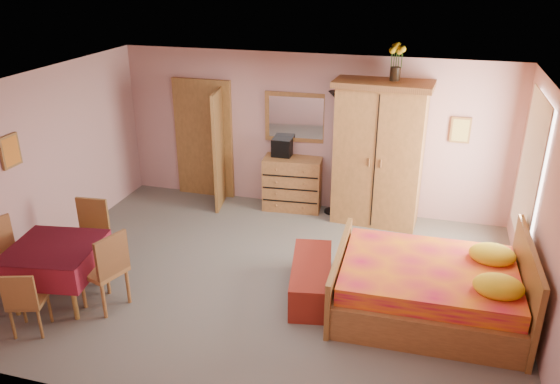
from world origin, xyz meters
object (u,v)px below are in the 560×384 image
(stereo, at_px, (282,147))
(dining_table, at_px, (58,273))
(sunflower_vase, at_px, (396,62))
(chair_west, at_px, (7,260))
(floor_lamp, at_px, (334,155))
(wall_mirror, at_px, (296,117))
(chair_south, at_px, (28,300))
(chair_east, at_px, (103,269))
(wardrobe, at_px, (379,154))
(chest_of_drawers, at_px, (293,183))
(chair_north, at_px, (88,237))
(bed, at_px, (429,274))
(bench, at_px, (311,279))

(stereo, bearing_deg, dining_table, -118.37)
(sunflower_vase, height_order, chair_west, sunflower_vase)
(floor_lamp, distance_m, sunflower_vase, 1.76)
(wall_mirror, bearing_deg, floor_lamp, -19.32)
(chair_south, relative_size, chair_east, 0.81)
(wardrobe, bearing_deg, chair_east, -127.49)
(sunflower_vase, bearing_deg, chair_south, -131.56)
(chest_of_drawers, height_order, wardrobe, wardrobe)
(chest_of_drawers, height_order, sunflower_vase, sunflower_vase)
(chair_south, distance_m, chair_north, 1.38)
(wardrobe, xyz_separation_m, sunflower_vase, (0.15, 0.05, 1.42))
(sunflower_vase, bearing_deg, chair_east, -132.05)
(stereo, distance_m, chair_north, 3.43)
(stereo, height_order, bed, stereo)
(chair_west, bearing_deg, sunflower_vase, 151.04)
(chair_west, distance_m, chair_east, 1.31)
(bed, height_order, chair_south, bed)
(wall_mirror, bearing_deg, chair_west, -130.04)
(chair_south, bearing_deg, sunflower_vase, 30.72)
(chest_of_drawers, height_order, chair_east, chair_east)
(chair_south, distance_m, chair_west, 0.95)
(wardrobe, xyz_separation_m, chair_east, (-2.89, -3.32, -0.64))
(floor_lamp, bearing_deg, stereo, 176.88)
(stereo, xyz_separation_m, floor_lamp, (0.90, -0.05, -0.03))
(chest_of_drawers, distance_m, chair_north, 3.46)
(chest_of_drawers, xyz_separation_m, chair_east, (-1.48, -3.41, 0.05))
(floor_lamp, bearing_deg, bench, -85.43)
(floor_lamp, relative_size, bench, 1.58)
(stereo, xyz_separation_m, chair_south, (-1.82, -4.14, -0.65))
(floor_lamp, relative_size, dining_table, 2.01)
(sunflower_vase, distance_m, bed, 3.26)
(floor_lamp, bearing_deg, chair_north, -136.31)
(chair_north, xyz_separation_m, chair_west, (-0.63, -0.80, 0.01))
(chair_north, height_order, chair_east, chair_east)
(sunflower_vase, height_order, chair_north, sunflower_vase)
(sunflower_vase, height_order, bed, sunflower_vase)
(chest_of_drawers, xyz_separation_m, stereo, (-0.20, 0.06, 0.60))
(floor_lamp, xyz_separation_m, bed, (1.61, -2.48, -0.52))
(chair_west, bearing_deg, chair_north, 164.35)
(bed, bearing_deg, bench, 179.35)
(chair_north, bearing_deg, dining_table, 88.54)
(bench, relative_size, dining_table, 1.27)
(chair_west, bearing_deg, bench, 128.09)
(chest_of_drawers, distance_m, bench, 2.65)
(wall_mirror, height_order, bench, wall_mirror)
(sunflower_vase, relative_size, chair_east, 0.55)
(wall_mirror, distance_m, bed, 3.68)
(chest_of_drawers, xyz_separation_m, chair_south, (-2.02, -4.08, -0.04))
(wardrobe, height_order, chair_south, wardrobe)
(dining_table, bearing_deg, chair_south, -82.88)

